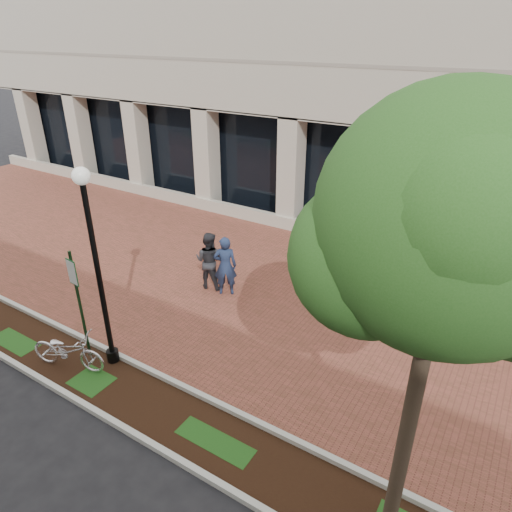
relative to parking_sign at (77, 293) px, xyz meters
The scene contains 12 objects.
ground 5.58m from the parking_sign, 65.48° to the left, with size 120.00×120.00×0.00m, color black.
brick_plaza 5.57m from the parking_sign, 65.48° to the left, with size 40.00×9.00×0.01m, color brown.
planting_strip 2.84m from the parking_sign, 11.15° to the right, with size 40.00×1.50×0.01m, color black.
curb_plaza_side 2.79m from the parking_sign, ahead, with size 40.00×0.12×0.12m, color beige.
curb_street_side 3.01m from the parking_sign, 28.30° to the right, with size 40.00×0.12×0.12m, color beige.
parking_sign is the anchor object (origin of this frame).
lamppost 1.10m from the parking_sign, 15.71° to the left, with size 0.36×0.36×4.68m.
street_tree 8.14m from the parking_sign, ahead, with size 3.54×2.95×6.70m.
locked_bicycle 1.36m from the parking_sign, 93.60° to the right, with size 0.63×1.82×0.96m, color silver.
pedestrian_left 4.33m from the parking_sign, 74.91° to the left, with size 0.67×0.44×1.83m, color navy.
pedestrian_mid 4.28m from the parking_sign, 83.49° to the left, with size 0.86×0.67×1.78m, color #2B2C30.
pedestrian_right 7.70m from the parking_sign, 53.75° to the left, with size 0.80×0.52×1.64m, color #8EA2D4.
Camera 1 is at (5.82, -10.09, 7.06)m, focal length 32.00 mm.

